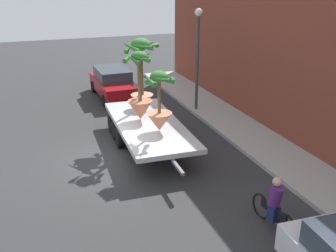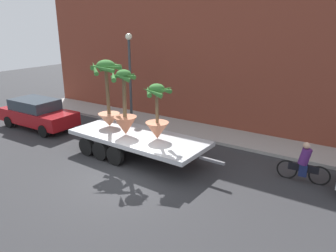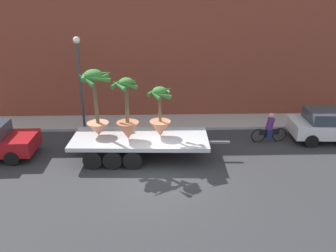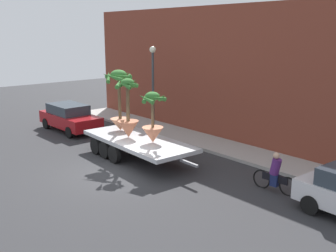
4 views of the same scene
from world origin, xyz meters
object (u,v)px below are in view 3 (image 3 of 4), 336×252
(potted_palm_rear, at_px, (96,103))
(potted_palm_middle, at_px, (127,117))
(potted_palm_front, at_px, (160,116))
(parked_car, at_px, (332,125))
(street_lamp, at_px, (79,71))
(flatbed_trailer, at_px, (135,141))
(cyclist, at_px, (269,129))

(potted_palm_rear, height_order, potted_palm_middle, potted_palm_rear)
(potted_palm_rear, distance_m, potted_palm_front, 2.87)
(potted_palm_middle, bearing_deg, potted_palm_front, 12.72)
(potted_palm_middle, xyz_separation_m, parked_car, (10.05, 1.81, -1.16))
(potted_palm_rear, distance_m, parked_car, 11.63)
(potted_palm_rear, distance_m, street_lamp, 3.52)
(parked_car, bearing_deg, potted_palm_front, -170.21)
(potted_palm_middle, bearing_deg, street_lamp, 126.58)
(flatbed_trailer, xyz_separation_m, parked_car, (9.79, 1.63, 0.06))
(cyclist, relative_size, parked_car, 0.44)
(parked_car, bearing_deg, potted_palm_rear, -173.35)
(cyclist, bearing_deg, parked_car, 1.93)
(potted_palm_front, height_order, cyclist, potted_palm_front)
(cyclist, bearing_deg, flatbed_trailer, -167.06)
(potted_palm_front, xyz_separation_m, cyclist, (5.45, 1.38, -1.23))
(flatbed_trailer, bearing_deg, potted_palm_rear, 169.92)
(potted_palm_rear, relative_size, street_lamp, 0.62)
(street_lamp, bearing_deg, potted_palm_front, -38.89)
(potted_palm_rear, bearing_deg, potted_palm_front, -3.18)
(potted_palm_rear, distance_m, potted_palm_middle, 1.55)
(street_lamp, bearing_deg, parked_car, -8.21)
(flatbed_trailer, distance_m, potted_palm_rear, 2.39)
(potted_palm_middle, relative_size, potted_palm_front, 1.21)
(potted_palm_rear, height_order, street_lamp, street_lamp)
(street_lamp, bearing_deg, cyclist, -11.50)
(cyclist, xyz_separation_m, street_lamp, (-9.57, 1.95, 2.56))
(flatbed_trailer, xyz_separation_m, potted_palm_middle, (-0.26, -0.18, 1.22))
(flatbed_trailer, distance_m, parked_car, 9.93)
(flatbed_trailer, xyz_separation_m, cyclist, (6.61, 1.52, -0.10))
(potted_palm_middle, xyz_separation_m, potted_palm_front, (1.42, 0.32, -0.09))
(potted_palm_front, xyz_separation_m, parked_car, (8.63, 1.49, -1.07))
(potted_palm_middle, distance_m, parked_car, 10.28)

